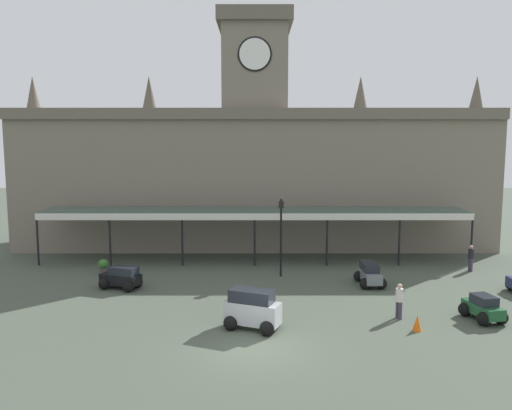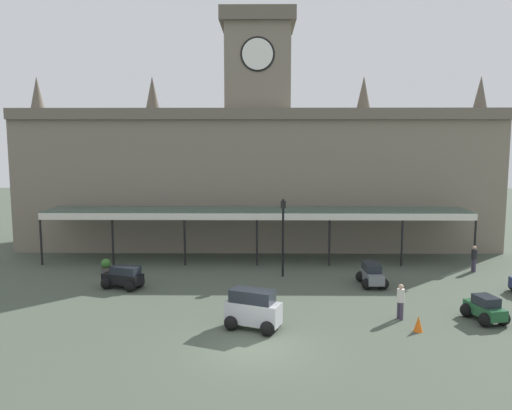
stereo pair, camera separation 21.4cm
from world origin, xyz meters
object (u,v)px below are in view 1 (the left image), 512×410
(car_green_sedan, at_px, (485,310))
(car_black_estate, at_px, (123,279))
(pedestrian_near_entrance, at_px, (473,257))
(planter_by_canopy, at_px, (105,266))
(victorian_lamppost, at_px, (283,228))
(pedestrian_beside_cars, at_px, (401,300))
(car_grey_estate, at_px, (371,276))
(traffic_cone, at_px, (419,323))
(car_silver_van, at_px, (254,311))

(car_green_sedan, bearing_deg, car_black_estate, 164.27)
(car_black_estate, xyz_separation_m, pedestrian_near_entrance, (21.15, 3.87, 0.34))
(car_black_estate, bearing_deg, planter_by_canopy, 122.04)
(pedestrian_near_entrance, height_order, victorian_lamppost, victorian_lamppost)
(victorian_lamppost, bearing_deg, car_green_sedan, -40.67)
(planter_by_canopy, bearing_deg, pedestrian_beside_cars, -26.27)
(pedestrian_near_entrance, distance_m, victorian_lamppost, 12.35)
(planter_by_canopy, bearing_deg, car_black_estate, -57.96)
(car_grey_estate, height_order, traffic_cone, car_grey_estate)
(planter_by_canopy, bearing_deg, car_grey_estate, -8.44)
(pedestrian_beside_cars, bearing_deg, pedestrian_near_entrance, 51.40)
(pedestrian_near_entrance, bearing_deg, pedestrian_beside_cars, -128.60)
(car_black_estate, height_order, victorian_lamppost, victorian_lamppost)
(pedestrian_beside_cars, height_order, planter_by_canopy, pedestrian_beside_cars)
(car_silver_van, distance_m, victorian_lamppost, 9.23)
(car_green_sedan, height_order, traffic_cone, car_green_sedan)
(car_black_estate, xyz_separation_m, planter_by_canopy, (-1.92, 3.07, -0.07))
(car_grey_estate, relative_size, car_black_estate, 0.94)
(car_grey_estate, xyz_separation_m, car_black_estate, (-14.05, -0.70, 0.00))
(car_green_sedan, height_order, planter_by_canopy, car_green_sedan)
(pedestrian_beside_cars, distance_m, traffic_cone, 1.68)
(pedestrian_beside_cars, distance_m, victorian_lamppost, 9.31)
(pedestrian_beside_cars, bearing_deg, victorian_lamppost, 124.39)
(pedestrian_beside_cars, height_order, pedestrian_near_entrance, same)
(victorian_lamppost, bearing_deg, pedestrian_beside_cars, -55.61)
(car_silver_van, height_order, car_grey_estate, car_silver_van)
(car_silver_van, distance_m, car_black_estate, 9.64)
(pedestrian_beside_cars, bearing_deg, car_grey_estate, 91.25)
(traffic_cone, bearing_deg, car_green_sedan, 21.35)
(car_silver_van, distance_m, pedestrian_beside_cars, 6.92)
(pedestrian_near_entrance, bearing_deg, car_green_sedan, -109.51)
(car_grey_estate, xyz_separation_m, traffic_cone, (0.50, -7.11, -0.21))
(car_green_sedan, relative_size, car_black_estate, 0.91)
(car_green_sedan, distance_m, pedestrian_beside_cars, 3.84)
(car_silver_van, xyz_separation_m, car_grey_estate, (6.67, 6.89, -0.24))
(car_silver_van, height_order, pedestrian_near_entrance, car_silver_van)
(car_silver_van, xyz_separation_m, pedestrian_near_entrance, (13.77, 10.07, 0.10))
(car_silver_van, bearing_deg, pedestrian_beside_cars, 11.02)
(car_silver_van, bearing_deg, pedestrian_near_entrance, 36.17)
(car_green_sedan, distance_m, pedestrian_near_entrance, 9.49)
(car_silver_van, bearing_deg, victorian_lamppost, 79.31)
(pedestrian_near_entrance, relative_size, planter_by_canopy, 1.74)
(car_black_estate, height_order, pedestrian_near_entrance, pedestrian_near_entrance)
(car_green_sedan, bearing_deg, traffic_cone, -158.65)
(car_silver_van, xyz_separation_m, pedestrian_beside_cars, (6.79, 1.32, 0.10))
(car_grey_estate, distance_m, car_black_estate, 14.06)
(pedestrian_near_entrance, relative_size, traffic_cone, 2.38)
(car_black_estate, height_order, pedestrian_beside_cars, pedestrian_beside_cars)
(planter_by_canopy, bearing_deg, traffic_cone, -29.94)
(car_silver_van, distance_m, car_green_sedan, 10.67)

